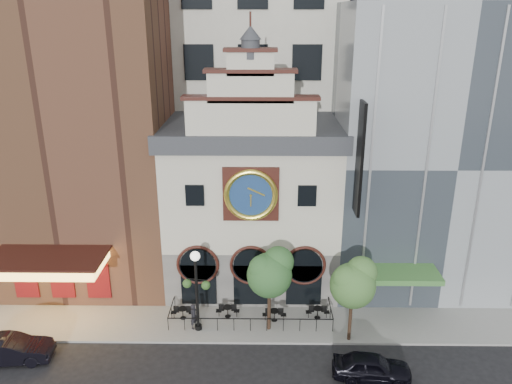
{
  "coord_description": "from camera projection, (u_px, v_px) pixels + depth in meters",
  "views": [
    {
      "loc": [
        0.69,
        -25.99,
        19.53
      ],
      "look_at": [
        0.31,
        6.0,
        7.95
      ],
      "focal_mm": 35.0,
      "sensor_mm": 36.0,
      "label": 1
    }
  ],
  "objects": [
    {
      "name": "tree_left",
      "position": [
        270.0,
        272.0,
        31.0
      ],
      "size": [
        2.95,
        2.84,
        5.68
      ],
      "color": "#382619",
      "rests_on": "sidewalk"
    },
    {
      "name": "car_left",
      "position": [
        10.0,
        350.0,
        29.37
      ],
      "size": [
        4.97,
        2.22,
        1.58
      ],
      "primitive_type": "imported",
      "rotation": [
        0.0,
        0.0,
        1.69
      ],
      "color": "black",
      "rests_on": "ground"
    },
    {
      "name": "bistro_1",
      "position": [
        228.0,
        311.0,
        33.5
      ],
      "size": [
        1.58,
        0.68,
        0.9
      ],
      "color": "black",
      "rests_on": "sidewalk"
    },
    {
      "name": "bistro_2",
      "position": [
        274.0,
        314.0,
        33.08
      ],
      "size": [
        1.58,
        0.68,
        0.9
      ],
      "color": "black",
      "rests_on": "sidewalk"
    },
    {
      "name": "theater_building",
      "position": [
        74.0,
        113.0,
        36.31
      ],
      "size": [
        14.0,
        15.6,
        25.0
      ],
      "color": "brown",
      "rests_on": "ground"
    },
    {
      "name": "retail_building",
      "position": [
        428.0,
        146.0,
        36.88
      ],
      "size": [
        14.0,
        14.4,
        20.0
      ],
      "color": "gray",
      "rests_on": "ground"
    },
    {
      "name": "cafe_railing",
      "position": [
        251.0,
        313.0,
        33.23
      ],
      "size": [
        10.6,
        2.6,
        0.9
      ],
      "primitive_type": null,
      "color": "black",
      "rests_on": "sidewalk"
    },
    {
      "name": "bistro_0",
      "position": [
        183.0,
        312.0,
        33.32
      ],
      "size": [
        1.58,
        0.68,
        0.9
      ],
      "color": "black",
      "rests_on": "sidewalk"
    },
    {
      "name": "clock_building",
      "position": [
        252.0,
        200.0,
        36.17
      ],
      "size": [
        12.6,
        8.78,
        18.65
      ],
      "color": "#605E5B",
      "rests_on": "ground"
    },
    {
      "name": "office_tower",
      "position": [
        254.0,
        6.0,
        43.08
      ],
      "size": [
        20.0,
        16.0,
        40.0
      ],
      "primitive_type": "cube",
      "color": "beige",
      "rests_on": "ground"
    },
    {
      "name": "sidewalk",
      "position": [
        251.0,
        320.0,
        33.41
      ],
      "size": [
        44.0,
        5.0,
        0.15
      ],
      "primitive_type": "cube",
      "color": "gray",
      "rests_on": "ground"
    },
    {
      "name": "bistro_3",
      "position": [
        318.0,
        312.0,
        33.36
      ],
      "size": [
        1.58,
        0.68,
        0.9
      ],
      "color": "black",
      "rests_on": "sidewalk"
    },
    {
      "name": "car_right",
      "position": [
        372.0,
        367.0,
        28.0
      ],
      "size": [
        4.55,
        2.19,
        1.5
      ],
      "primitive_type": "imported",
      "rotation": [
        0.0,
        0.0,
        1.47
      ],
      "color": "black",
      "rests_on": "ground"
    },
    {
      "name": "ground",
      "position": [
        250.0,
        344.0,
        31.09
      ],
      "size": [
        120.0,
        120.0,
        0.0
      ],
      "primitive_type": "plane",
      "color": "black",
      "rests_on": "ground"
    },
    {
      "name": "pedestrian",
      "position": [
        194.0,
        316.0,
        32.19
      ],
      "size": [
        0.68,
        0.75,
        1.72
      ],
      "primitive_type": "imported",
      "rotation": [
        0.0,
        0.0,
        1.03
      ],
      "color": "black",
      "rests_on": "sidewalk"
    },
    {
      "name": "tree_right",
      "position": [
        354.0,
        282.0,
        29.99
      ],
      "size": [
        2.89,
        2.78,
        5.56
      ],
      "color": "#382619",
      "rests_on": "sidewalk"
    },
    {
      "name": "lamppost",
      "position": [
        196.0,
        282.0,
        31.16
      ],
      "size": [
        1.77,
        0.77,
        5.58
      ],
      "rotation": [
        0.0,
        0.0,
        -0.17
      ],
      "color": "black",
      "rests_on": "sidewalk"
    }
  ]
}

